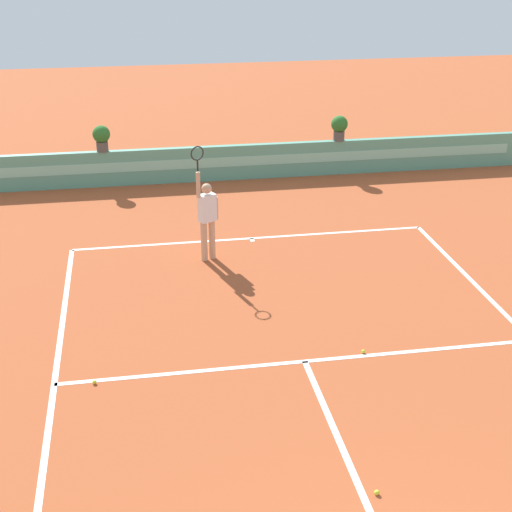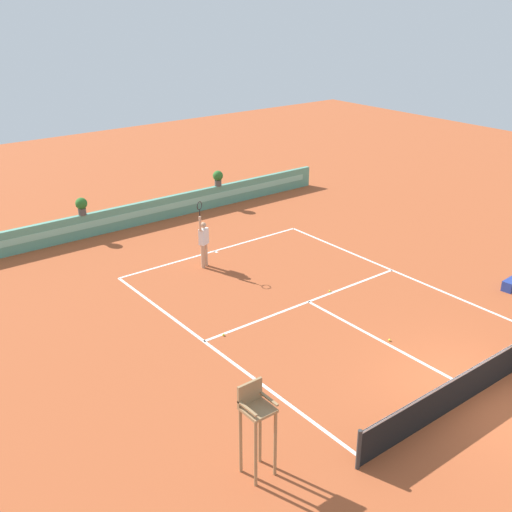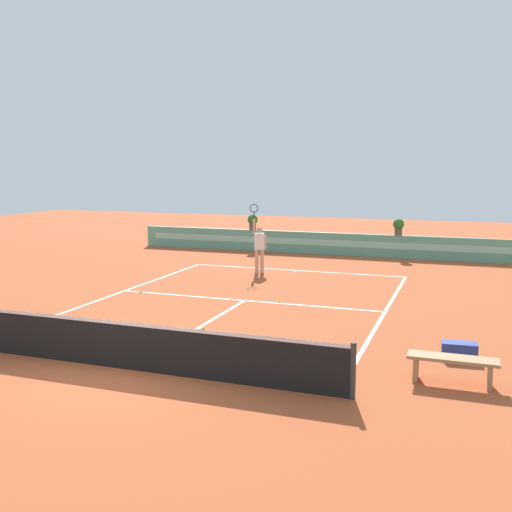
{
  "view_description": "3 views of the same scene",
  "coord_description": "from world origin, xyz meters",
  "px_view_note": "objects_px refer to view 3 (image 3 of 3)",
  "views": [
    {
      "loc": [
        -2.65,
        -4.16,
        6.75
      ],
      "look_at": [
        -0.45,
        8.64,
        1.0
      ],
      "focal_mm": 52.79,
      "sensor_mm": 36.0,
      "label": 1
    },
    {
      "loc": [
        -12.53,
        -6.93,
        9.39
      ],
      "look_at": [
        -0.45,
        8.64,
        1.0
      ],
      "focal_mm": 43.65,
      "sensor_mm": 36.0,
      "label": 2
    },
    {
      "loc": [
        6.1,
        -9.56,
        3.91
      ],
      "look_at": [
        -0.45,
        8.64,
        1.0
      ],
      "focal_mm": 41.35,
      "sensor_mm": 36.0,
      "label": 3
    }
  ],
  "objects_px": {
    "gear_bag": "(459,351)",
    "potted_plant_right": "(398,226)",
    "tennis_player": "(259,245)",
    "potted_plant_left": "(253,221)",
    "tennis_ball_mid_court": "(203,328)",
    "tennis_ball_near_baseline": "(141,292)",
    "bench_courtside": "(453,364)",
    "tennis_ball_by_sideline": "(279,302)"
  },
  "relations": [
    {
      "from": "tennis_ball_near_baseline",
      "to": "potted_plant_right",
      "type": "xyz_separation_m",
      "value": [
        6.79,
        10.08,
        1.38
      ]
    },
    {
      "from": "tennis_ball_near_baseline",
      "to": "gear_bag",
      "type": "bearing_deg",
      "value": -19.97
    },
    {
      "from": "tennis_player",
      "to": "potted_plant_left",
      "type": "bearing_deg",
      "value": 112.5
    },
    {
      "from": "bench_courtside",
      "to": "potted_plant_right",
      "type": "height_order",
      "value": "potted_plant_right"
    },
    {
      "from": "gear_bag",
      "to": "tennis_ball_mid_court",
      "type": "height_order",
      "value": "gear_bag"
    },
    {
      "from": "tennis_ball_by_sideline",
      "to": "potted_plant_right",
      "type": "xyz_separation_m",
      "value": [
        2.26,
        9.9,
        1.38
      ]
    },
    {
      "from": "tennis_ball_mid_court",
      "to": "potted_plant_right",
      "type": "bearing_deg",
      "value": 76.75
    },
    {
      "from": "tennis_player",
      "to": "potted_plant_left",
      "type": "xyz_separation_m",
      "value": [
        -2.28,
        5.51,
        0.36
      ]
    },
    {
      "from": "tennis_player",
      "to": "tennis_ball_by_sideline",
      "type": "height_order",
      "value": "tennis_player"
    },
    {
      "from": "gear_bag",
      "to": "tennis_ball_by_sideline",
      "type": "height_order",
      "value": "gear_bag"
    },
    {
      "from": "tennis_player",
      "to": "tennis_ball_near_baseline",
      "type": "height_order",
      "value": "tennis_player"
    },
    {
      "from": "tennis_ball_near_baseline",
      "to": "potted_plant_left",
      "type": "distance_m",
      "value": 10.17
    },
    {
      "from": "tennis_ball_near_baseline",
      "to": "bench_courtside",
      "type": "bearing_deg",
      "value": -27.78
    },
    {
      "from": "tennis_ball_mid_court",
      "to": "tennis_player",
      "type": "bearing_deg",
      "value": 99.55
    },
    {
      "from": "tennis_player",
      "to": "tennis_ball_mid_court",
      "type": "relative_size",
      "value": 38.01
    },
    {
      "from": "tennis_ball_mid_court",
      "to": "gear_bag",
      "type": "bearing_deg",
      "value": -2.49
    },
    {
      "from": "tennis_ball_near_baseline",
      "to": "tennis_ball_mid_court",
      "type": "xyz_separation_m",
      "value": [
        3.66,
        -3.22,
        0.0
      ]
    },
    {
      "from": "potted_plant_right",
      "to": "tennis_ball_by_sideline",
      "type": "bearing_deg",
      "value": -102.87
    },
    {
      "from": "tennis_ball_mid_court",
      "to": "potted_plant_left",
      "type": "relative_size",
      "value": 0.09
    },
    {
      "from": "gear_bag",
      "to": "tennis_ball_near_baseline",
      "type": "relative_size",
      "value": 10.29
    },
    {
      "from": "tennis_player",
      "to": "potted_plant_left",
      "type": "distance_m",
      "value": 5.98
    },
    {
      "from": "tennis_ball_near_baseline",
      "to": "potted_plant_right",
      "type": "bearing_deg",
      "value": 56.04
    },
    {
      "from": "bench_courtside",
      "to": "tennis_player",
      "type": "xyz_separation_m",
      "value": [
        -7.11,
        9.55,
        0.67
      ]
    },
    {
      "from": "tennis_ball_by_sideline",
      "to": "bench_courtside",
      "type": "bearing_deg",
      "value": -46.29
    },
    {
      "from": "bench_courtside",
      "to": "tennis_player",
      "type": "relative_size",
      "value": 0.62
    },
    {
      "from": "bench_courtside",
      "to": "potted_plant_left",
      "type": "height_order",
      "value": "potted_plant_left"
    },
    {
      "from": "bench_courtside",
      "to": "tennis_ball_by_sideline",
      "type": "distance_m",
      "value": 7.15
    },
    {
      "from": "bench_courtside",
      "to": "tennis_ball_near_baseline",
      "type": "xyz_separation_m",
      "value": [
        -9.46,
        4.98,
        -0.34
      ]
    },
    {
      "from": "tennis_ball_near_baseline",
      "to": "tennis_ball_mid_court",
      "type": "distance_m",
      "value": 4.87
    },
    {
      "from": "bench_courtside",
      "to": "gear_bag",
      "type": "height_order",
      "value": "bench_courtside"
    },
    {
      "from": "tennis_ball_by_sideline",
      "to": "potted_plant_left",
      "type": "distance_m",
      "value": 10.95
    },
    {
      "from": "tennis_ball_near_baseline",
      "to": "potted_plant_left",
      "type": "height_order",
      "value": "potted_plant_left"
    },
    {
      "from": "bench_courtside",
      "to": "potted_plant_left",
      "type": "distance_m",
      "value": 17.78
    },
    {
      "from": "tennis_player",
      "to": "tennis_ball_by_sideline",
      "type": "distance_m",
      "value": 5.0
    },
    {
      "from": "tennis_ball_near_baseline",
      "to": "potted_plant_left",
      "type": "bearing_deg",
      "value": 89.64
    },
    {
      "from": "tennis_ball_mid_court",
      "to": "tennis_ball_near_baseline",
      "type": "bearing_deg",
      "value": 138.65
    },
    {
      "from": "gear_bag",
      "to": "potted_plant_right",
      "type": "distance_m",
      "value": 13.89
    },
    {
      "from": "gear_bag",
      "to": "potted_plant_left",
      "type": "height_order",
      "value": "potted_plant_left"
    },
    {
      "from": "tennis_ball_mid_court",
      "to": "potted_plant_left",
      "type": "bearing_deg",
      "value": 105.12
    },
    {
      "from": "tennis_ball_mid_court",
      "to": "potted_plant_right",
      "type": "relative_size",
      "value": 0.09
    },
    {
      "from": "tennis_player",
      "to": "potted_plant_right",
      "type": "xyz_separation_m",
      "value": [
        4.44,
        5.51,
        0.36
      ]
    },
    {
      "from": "bench_courtside",
      "to": "tennis_ball_near_baseline",
      "type": "relative_size",
      "value": 23.53
    }
  ]
}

